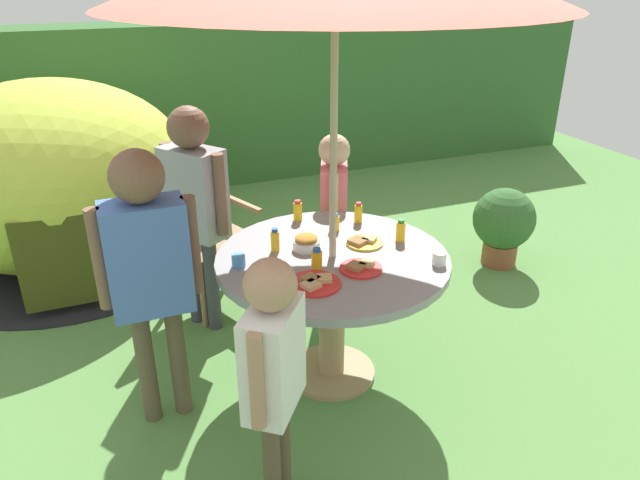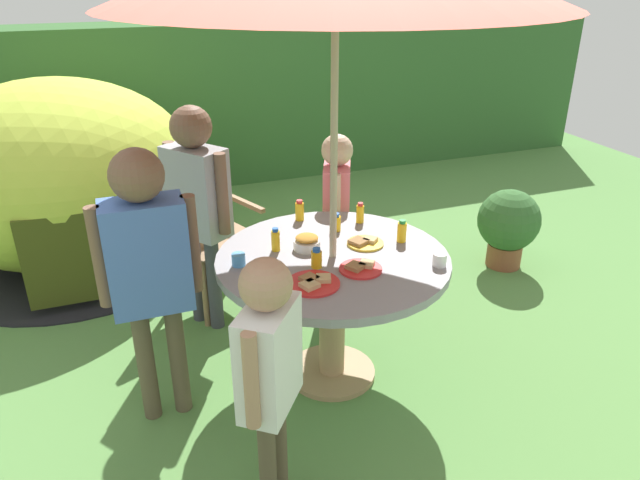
{
  "view_description": "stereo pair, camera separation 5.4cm",
  "coord_description": "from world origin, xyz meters",
  "views": [
    {
      "loc": [
        -1.08,
        -2.53,
        2.14
      ],
      "look_at": [
        -0.08,
        -0.04,
        0.88
      ],
      "focal_mm": 33.25,
      "sensor_mm": 36.0,
      "label": 1
    },
    {
      "loc": [
        -1.03,
        -2.55,
        2.14
      ],
      "look_at": [
        -0.08,
        -0.04,
        0.88
      ],
      "focal_mm": 33.25,
      "sensor_mm": 36.0,
      "label": 2
    }
  ],
  "objects": [
    {
      "name": "ground_plane",
      "position": [
        0.0,
        0.0,
        -0.01
      ],
      "size": [
        10.0,
        10.0,
        0.02
      ],
      "primitive_type": "cube",
      "color": "#548442"
    },
    {
      "name": "hedge_backdrop",
      "position": [
        0.0,
        3.65,
        0.81
      ],
      "size": [
        9.0,
        0.7,
        1.61
      ],
      "primitive_type": "cube",
      "color": "#33602D",
      "rests_on": "ground_plane"
    },
    {
      "name": "garden_table",
      "position": [
        0.0,
        0.0,
        0.61
      ],
      "size": [
        1.22,
        1.22,
        0.76
      ],
      "color": "tan",
      "rests_on": "ground_plane"
    },
    {
      "name": "wooden_chair",
      "position": [
        -0.46,
        1.11,
        0.54
      ],
      "size": [
        0.64,
        0.6,
        0.95
      ],
      "rotation": [
        0.0,
        0.0,
        0.39
      ],
      "color": "#93704C",
      "rests_on": "ground_plane"
    },
    {
      "name": "dome_tent",
      "position": [
        -1.36,
        2.1,
        0.69
      ],
      "size": [
        2.05,
        2.05,
        1.4
      ],
      "rotation": [
        0.0,
        0.0,
        0.0
      ],
      "color": "#B2C63F",
      "rests_on": "ground_plane"
    },
    {
      "name": "potted_plant",
      "position": [
        1.75,
        0.79,
        0.35
      ],
      "size": [
        0.47,
        0.47,
        0.61
      ],
      "color": "brown",
      "rests_on": "ground_plane"
    },
    {
      "name": "child_in_pink_shirt",
      "position": [
        0.33,
        0.76,
        0.75
      ],
      "size": [
        0.28,
        0.38,
        1.18
      ],
      "rotation": [
        0.0,
        0.0,
        -1.98
      ],
      "color": "brown",
      "rests_on": "ground_plane"
    },
    {
      "name": "child_in_grey_shirt",
      "position": [
        -0.56,
        0.79,
        0.91
      ],
      "size": [
        0.38,
        0.42,
        1.42
      ],
      "rotation": [
        0.0,
        0.0,
        -0.96
      ],
      "color": "#3F3F47",
      "rests_on": "ground_plane"
    },
    {
      "name": "child_in_blue_shirt",
      "position": [
        -0.92,
        0.01,
        0.91
      ],
      "size": [
        0.48,
        0.24,
        1.43
      ],
      "rotation": [
        0.0,
        0.0,
        -0.01
      ],
      "color": "brown",
      "rests_on": "ground_plane"
    },
    {
      "name": "child_in_white_shirt",
      "position": [
        -0.56,
        -0.73,
        0.76
      ],
      "size": [
        0.32,
        0.35,
        1.19
      ],
      "rotation": [
        0.0,
        0.0,
        0.92
      ],
      "color": "brown",
      "rests_on": "ground_plane"
    },
    {
      "name": "snack_bowl",
      "position": [
        -0.1,
        0.13,
        0.79
      ],
      "size": [
        0.14,
        0.14,
        0.08
      ],
      "color": "white",
      "rests_on": "garden_table"
    },
    {
      "name": "plate_center_front",
      "position": [
        0.07,
        -0.19,
        0.77
      ],
      "size": [
        0.21,
        0.21,
        0.03
      ],
      "color": "red",
      "rests_on": "garden_table"
    },
    {
      "name": "plate_near_right",
      "position": [
        -0.2,
        -0.25,
        0.77
      ],
      "size": [
        0.26,
        0.26,
        0.03
      ],
      "color": "red",
      "rests_on": "garden_table"
    },
    {
      "name": "plate_far_left",
      "position": [
        0.21,
        0.07,
        0.77
      ],
      "size": [
        0.2,
        0.2,
        0.03
      ],
      "color": "yellow",
      "rests_on": "garden_table"
    },
    {
      "name": "juice_bottle_near_left",
      "position": [
        0.14,
        0.3,
        0.8
      ],
      "size": [
        0.06,
        0.06,
        0.1
      ],
      "color": "yellow",
      "rests_on": "garden_table"
    },
    {
      "name": "juice_bottle_far_right",
      "position": [
        0.42,
        0.03,
        0.82
      ],
      "size": [
        0.05,
        0.05,
        0.13
      ],
      "color": "yellow",
      "rests_on": "garden_table"
    },
    {
      "name": "juice_bottle_center_back",
      "position": [
        -0.01,
        0.51,
        0.81
      ],
      "size": [
        0.05,
        0.05,
        0.12
      ],
      "color": "yellow",
      "rests_on": "garden_table"
    },
    {
      "name": "juice_bottle_mid_left",
      "position": [
        -0.12,
        -0.09,
        0.81
      ],
      "size": [
        0.05,
        0.05,
        0.11
      ],
      "color": "yellow",
      "rests_on": "garden_table"
    },
    {
      "name": "juice_bottle_mid_right",
      "position": [
        -0.26,
        0.17,
        0.82
      ],
      "size": [
        0.05,
        0.05,
        0.13
      ],
      "color": "yellow",
      "rests_on": "garden_table"
    },
    {
      "name": "juice_bottle_front_edge",
      "position": [
        0.31,
        0.35,
        0.81
      ],
      "size": [
        0.05,
        0.05,
        0.12
      ],
      "color": "yellow",
      "rests_on": "garden_table"
    },
    {
      "name": "cup_near",
      "position": [
        -0.48,
        0.07,
        0.79
      ],
      "size": [
        0.07,
        0.07,
        0.06
      ],
      "primitive_type": "cylinder",
      "color": "#4C99D8",
      "rests_on": "garden_table"
    },
    {
      "name": "cup_far",
      "position": [
        0.46,
        -0.29,
        0.79
      ],
      "size": [
        0.07,
        0.07,
        0.07
      ],
      "primitive_type": "cylinder",
      "color": "white",
      "rests_on": "garden_table"
    }
  ]
}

